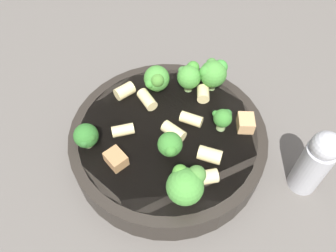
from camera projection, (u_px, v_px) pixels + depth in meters
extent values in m
plane|color=#5B5651|center=(168.00, 149.00, 0.43)|extent=(2.00, 2.00, 0.00)
cylinder|color=#28231E|center=(168.00, 140.00, 0.41)|extent=(0.24, 0.24, 0.04)
cylinder|color=white|center=(168.00, 132.00, 0.40)|extent=(0.22, 0.22, 0.01)
torus|color=#28231E|center=(168.00, 132.00, 0.40)|extent=(0.24, 0.24, 0.00)
cylinder|color=#9EC175|center=(88.00, 143.00, 0.38)|extent=(0.01, 0.01, 0.01)
sphere|color=#2D6B28|center=(86.00, 136.00, 0.37)|extent=(0.03, 0.03, 0.03)
sphere|color=#2C6225|center=(91.00, 137.00, 0.36)|extent=(0.01, 0.01, 0.01)
sphere|color=#2D672A|center=(85.00, 142.00, 0.36)|extent=(0.01, 0.01, 0.01)
cylinder|color=#84AD60|center=(212.00, 84.00, 0.43)|extent=(0.01, 0.01, 0.01)
sphere|color=#478E38|center=(213.00, 74.00, 0.42)|extent=(0.03, 0.03, 0.03)
sphere|color=green|center=(220.00, 67.00, 0.42)|extent=(0.02, 0.02, 0.02)
sphere|color=#418B34|center=(206.00, 72.00, 0.41)|extent=(0.02, 0.02, 0.02)
sphere|color=#437D35|center=(212.00, 64.00, 0.42)|extent=(0.01, 0.01, 0.01)
cylinder|color=#84AD60|center=(188.00, 86.00, 0.43)|extent=(0.01, 0.01, 0.01)
sphere|color=#478E38|center=(189.00, 77.00, 0.42)|extent=(0.03, 0.03, 0.03)
sphere|color=#40892F|center=(193.00, 68.00, 0.42)|extent=(0.02, 0.02, 0.02)
sphere|color=#437D39|center=(182.00, 71.00, 0.42)|extent=(0.01, 0.01, 0.01)
cylinder|color=#84AD60|center=(169.00, 151.00, 0.37)|extent=(0.01, 0.01, 0.01)
sphere|color=#387A2D|center=(169.00, 144.00, 0.36)|extent=(0.03, 0.03, 0.03)
sphere|color=#337827|center=(171.00, 150.00, 0.35)|extent=(0.01, 0.01, 0.01)
sphere|color=#387A2D|center=(168.00, 150.00, 0.35)|extent=(0.01, 0.01, 0.01)
cylinder|color=#93B766|center=(157.00, 87.00, 0.43)|extent=(0.01, 0.01, 0.01)
sphere|color=#478E38|center=(157.00, 78.00, 0.42)|extent=(0.03, 0.03, 0.03)
sphere|color=#408833|center=(150.00, 83.00, 0.41)|extent=(0.01, 0.01, 0.01)
sphere|color=#478230|center=(157.00, 80.00, 0.41)|extent=(0.02, 0.02, 0.02)
cylinder|color=#9EC175|center=(184.00, 195.00, 0.34)|extent=(0.01, 0.01, 0.01)
sphere|color=#478E38|center=(185.00, 187.00, 0.32)|extent=(0.04, 0.04, 0.04)
sphere|color=#477E35|center=(197.00, 175.00, 0.32)|extent=(0.02, 0.02, 0.02)
sphere|color=#488C2F|center=(180.00, 172.00, 0.32)|extent=(0.02, 0.02, 0.02)
cylinder|color=#9EC175|center=(221.00, 123.00, 0.40)|extent=(0.01, 0.01, 0.01)
sphere|color=#387A2D|center=(222.00, 116.00, 0.39)|extent=(0.02, 0.02, 0.02)
sphere|color=#2F752F|center=(227.00, 114.00, 0.39)|extent=(0.01, 0.01, 0.01)
sphere|color=#31732A|center=(215.00, 114.00, 0.38)|extent=(0.01, 0.01, 0.01)
cylinder|color=beige|center=(191.00, 119.00, 0.40)|extent=(0.03, 0.02, 0.01)
cylinder|color=beige|center=(210.00, 155.00, 0.37)|extent=(0.03, 0.03, 0.02)
cylinder|color=beige|center=(174.00, 131.00, 0.39)|extent=(0.03, 0.03, 0.01)
cylinder|color=beige|center=(123.00, 132.00, 0.39)|extent=(0.03, 0.02, 0.01)
cylinder|color=beige|center=(125.00, 91.00, 0.43)|extent=(0.03, 0.03, 0.02)
cylinder|color=beige|center=(203.00, 94.00, 0.42)|extent=(0.02, 0.02, 0.02)
cylinder|color=beige|center=(205.00, 177.00, 0.35)|extent=(0.03, 0.02, 0.02)
cylinder|color=beige|center=(147.00, 100.00, 0.42)|extent=(0.03, 0.03, 0.01)
cube|color=tan|center=(246.00, 125.00, 0.39)|extent=(0.02, 0.02, 0.02)
cube|color=#A87A4C|center=(116.00, 159.00, 0.36)|extent=(0.03, 0.03, 0.01)
cylinder|color=#B2B2B7|center=(311.00, 168.00, 0.37)|extent=(0.03, 0.03, 0.07)
sphere|color=#B7B7BC|center=(326.00, 146.00, 0.33)|extent=(0.03, 0.03, 0.03)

